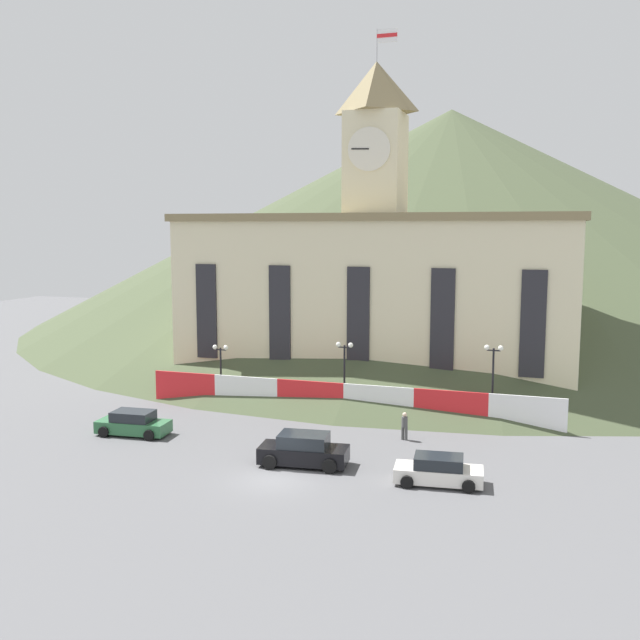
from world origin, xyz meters
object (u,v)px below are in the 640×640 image
at_px(street_lamp_center, 344,361).
at_px(car_green_wagon, 133,424).
at_px(street_lamp_right, 221,360).
at_px(street_lamp_left, 493,367).
at_px(car_black_suv, 304,451).
at_px(pedestrian, 405,425).
at_px(car_white_taxi, 439,471).

distance_m(street_lamp_center, car_green_wagon, 15.10).
relative_size(street_lamp_right, street_lamp_left, 0.81).
height_order(street_lamp_right, car_green_wagon, street_lamp_right).
bearing_deg(street_lamp_right, car_black_suv, -47.99).
bearing_deg(car_green_wagon, street_lamp_center, -143.50).
relative_size(car_green_wagon, pedestrian, 2.69).
distance_m(street_lamp_left, car_green_wagon, 23.84).
distance_m(car_black_suv, pedestrian, 7.79).
bearing_deg(street_lamp_right, pedestrian, -19.92).
bearing_deg(car_black_suv, street_lamp_right, 126.07).
height_order(street_lamp_right, street_lamp_left, street_lamp_left).
relative_size(car_black_suv, car_green_wagon, 1.08).
relative_size(street_lamp_center, car_white_taxi, 1.08).
relative_size(street_lamp_left, car_green_wagon, 1.14).
bearing_deg(car_white_taxi, pedestrian, -71.72).
distance_m(street_lamp_right, street_lamp_left, 20.04).
bearing_deg(car_green_wagon, car_black_suv, 165.51).
height_order(street_lamp_center, street_lamp_left, street_lamp_left).
xyz_separation_m(street_lamp_left, car_white_taxi, (-1.74, -12.57, -3.16)).
distance_m(car_black_suv, car_green_wagon, 12.46).
distance_m(street_lamp_left, car_black_suv, 15.41).
height_order(street_lamp_right, car_black_suv, street_lamp_right).
bearing_deg(pedestrian, car_white_taxi, -136.34).
xyz_separation_m(street_lamp_center, car_white_taxi, (8.59, -12.57, -2.96)).
bearing_deg(car_white_taxi, street_lamp_center, -61.35).
bearing_deg(street_lamp_center, pedestrian, -45.25).
height_order(street_lamp_left, car_black_suv, street_lamp_left).
xyz_separation_m(car_black_suv, car_green_wagon, (-12.26, 2.25, -0.11)).
bearing_deg(car_white_taxi, car_green_wagon, -14.09).
xyz_separation_m(car_green_wagon, pedestrian, (16.69, 4.16, 0.24)).
distance_m(street_lamp_center, car_white_taxi, 15.51).
height_order(street_lamp_right, pedestrian, street_lamp_right).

